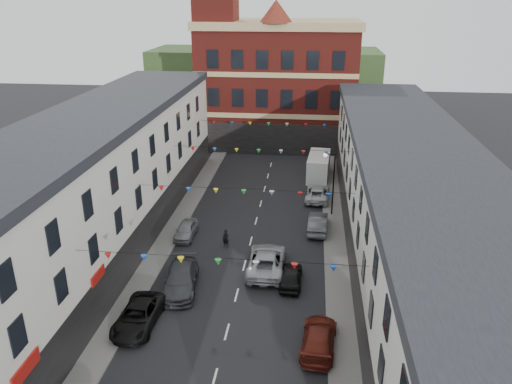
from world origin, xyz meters
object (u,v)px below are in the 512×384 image
at_px(car_left_d, 181,279).
at_px(car_left_e, 186,230).
at_px(car_left_c, 138,316).
at_px(car_right_c, 319,338).
at_px(pedestrian, 226,238).
at_px(street_lamp, 331,175).
at_px(white_van, 319,166).
at_px(car_right_e, 318,223).
at_px(car_right_f, 318,193).
at_px(moving_car, 266,261).
at_px(car_right_d, 291,276).

relative_size(car_left_d, car_left_e, 1.43).
bearing_deg(car_left_c, car_right_c, -3.23).
height_order(car_left_c, pedestrian, pedestrian).
height_order(street_lamp, car_right_c, street_lamp).
bearing_deg(white_van, street_lamp, -80.40).
distance_m(car_right_e, white_van, 13.70).
xyz_separation_m(car_right_c, car_right_f, (0.00, 22.51, -0.00)).
height_order(street_lamp, car_right_e, street_lamp).
relative_size(car_left_c, pedestrian, 3.14).
xyz_separation_m(car_left_c, pedestrian, (3.63, 10.71, 0.10)).
distance_m(car_left_e, white_van, 19.52).
height_order(car_right_c, moving_car, moving_car).
distance_m(car_right_f, moving_car, 14.67).
distance_m(car_right_d, pedestrian, 7.37).
xyz_separation_m(car_left_c, car_right_e, (11.00, 14.53, 0.05)).
distance_m(car_left_d, moving_car, 6.47).
bearing_deg(pedestrian, car_left_c, -89.38).
height_order(car_left_d, car_right_c, car_left_d).
height_order(street_lamp, car_left_d, street_lamp).
distance_m(car_left_e, pedestrian, 3.92).
height_order(car_left_e, pedestrian, pedestrian).
bearing_deg(car_left_e, white_van, 55.31).
bearing_deg(car_right_e, car_left_c, 56.06).
distance_m(car_left_e, car_right_d, 11.13).
relative_size(car_left_c, moving_car, 0.85).
bearing_deg(street_lamp, car_left_c, -123.86).
bearing_deg(car_right_e, street_lamp, -103.84).
bearing_deg(car_left_c, car_right_d, 33.69).
xyz_separation_m(moving_car, white_van, (3.89, 20.75, 0.48)).
height_order(car_right_c, car_right_e, car_right_e).
xyz_separation_m(street_lamp, white_van, (-0.95, 10.25, -2.62)).
height_order(car_right_c, car_right_f, car_right_c).
height_order(street_lamp, white_van, street_lamp).
height_order(car_left_c, car_left_e, car_left_c).
distance_m(car_left_d, car_right_e, 13.92).
height_order(car_right_e, pedestrian, pedestrian).
height_order(car_right_f, pedestrian, pedestrian).
bearing_deg(car_right_e, car_left_d, 50.59).
xyz_separation_m(car_right_f, moving_car, (-3.79, -14.17, 0.13)).
bearing_deg(white_van, car_left_e, -120.38).
relative_size(car_left_d, car_right_f, 1.10).
xyz_separation_m(street_lamp, car_right_c, (-1.05, -18.83, -3.22)).
distance_m(car_left_c, moving_car, 10.38).
relative_size(car_left_e, white_van, 0.65).
distance_m(car_right_c, car_right_f, 22.51).
bearing_deg(pedestrian, white_van, 86.25).
xyz_separation_m(car_right_f, pedestrian, (-7.37, -10.93, 0.10)).
distance_m(car_right_f, pedestrian, 13.18).
bearing_deg(car_right_c, car_right_d, -68.87).
xyz_separation_m(car_left_d, car_left_e, (-1.58, 7.89, -0.14)).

